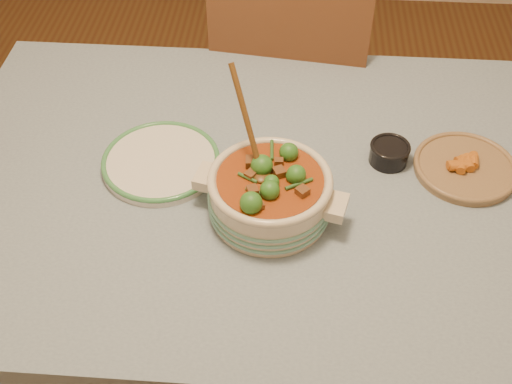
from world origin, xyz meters
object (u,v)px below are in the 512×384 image
stew_casserole (270,191)px  chair_far (291,84)px  dining_table (285,206)px  fried_plate (465,166)px  white_plate (161,161)px  condiment_bowl (389,152)px

stew_casserole → chair_far: (0.03, 0.75, -0.26)m
dining_table → fried_plate: (0.43, 0.06, 0.11)m
fried_plate → white_plate: bearing=-177.4°
white_plate → stew_casserole: bearing=-26.6°
stew_casserole → condiment_bowl: stew_casserole is taller
dining_table → chair_far: bearing=90.2°
dining_table → fried_plate: 0.45m
dining_table → stew_casserole: stew_casserole is taller
white_plate → fried_plate: 0.73m
stew_casserole → fried_plate: bearing=20.0°
white_plate → condiment_bowl: bearing=5.8°
stew_casserole → dining_table: bearing=72.6°
dining_table → white_plate: white_plate is taller
fried_plate → condiment_bowl: bearing=172.8°
dining_table → stew_casserole: size_ratio=4.82×
stew_casserole → fried_plate: 0.49m
dining_table → stew_casserole: bearing=-107.4°
white_plate → chair_far: 0.72m
stew_casserole → chair_far: stew_casserole is taller
stew_casserole → chair_far: bearing=87.6°
stew_casserole → white_plate: size_ratio=0.92×
dining_table → chair_far: chair_far is taller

